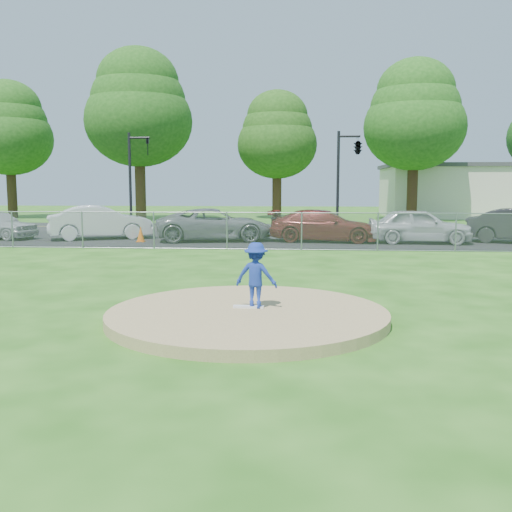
{
  "coord_description": "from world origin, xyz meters",
  "views": [
    {
      "loc": [
        1.05,
        -10.71,
        2.59
      ],
      "look_at": [
        0.0,
        2.0,
        1.0
      ],
      "focal_mm": 40.0,
      "sensor_mm": 36.0,
      "label": 1
    }
  ],
  "objects_px": {
    "traffic_signal_left": "(134,172)",
    "pitcher": "(256,275)",
    "traffic_cone": "(141,234)",
    "parked_car_pearl": "(419,226)",
    "commercial_building": "(485,190)",
    "parked_car_gray": "(215,225)",
    "tree_far_left": "(9,128)",
    "tree_left": "(138,107)",
    "tree_center": "(277,135)",
    "parked_car_darkred": "(324,226)",
    "parked_car_white": "(101,222)",
    "traffic_signal_center": "(356,149)",
    "tree_right": "(415,114)"
  },
  "relations": [
    {
      "from": "traffic_signal_left",
      "to": "tree_center",
      "type": "bearing_deg",
      "value": 57.1
    },
    {
      "from": "traffic_cone",
      "to": "parked_car_pearl",
      "type": "height_order",
      "value": "parked_car_pearl"
    },
    {
      "from": "tree_right",
      "to": "pitcher",
      "type": "xyz_separation_m",
      "value": [
        -8.85,
        -31.78,
        -6.81
      ]
    },
    {
      "from": "parked_car_gray",
      "to": "parked_car_pearl",
      "type": "xyz_separation_m",
      "value": [
        9.28,
        -0.34,
        0.03
      ]
    },
    {
      "from": "tree_center",
      "to": "parked_car_darkred",
      "type": "relative_size",
      "value": 1.96
    },
    {
      "from": "traffic_signal_center",
      "to": "parked_car_darkred",
      "type": "relative_size",
      "value": 1.12
    },
    {
      "from": "tree_left",
      "to": "tree_right",
      "type": "distance_m",
      "value": 20.03
    },
    {
      "from": "tree_left",
      "to": "traffic_cone",
      "type": "xyz_separation_m",
      "value": [
        4.64,
        -16.22,
        -7.88
      ]
    },
    {
      "from": "tree_left",
      "to": "traffic_signal_center",
      "type": "relative_size",
      "value": 2.24
    },
    {
      "from": "parked_car_gray",
      "to": "parked_car_pearl",
      "type": "relative_size",
      "value": 1.19
    },
    {
      "from": "traffic_signal_left",
      "to": "tree_right",
      "type": "bearing_deg",
      "value": 29.38
    },
    {
      "from": "tree_left",
      "to": "parked_car_gray",
      "type": "height_order",
      "value": "tree_left"
    },
    {
      "from": "commercial_building",
      "to": "parked_car_darkred",
      "type": "bearing_deg",
      "value": -121.93
    },
    {
      "from": "traffic_signal_center",
      "to": "parked_car_pearl",
      "type": "relative_size",
      "value": 1.23
    },
    {
      "from": "tree_left",
      "to": "tree_center",
      "type": "distance_m",
      "value": 10.59
    },
    {
      "from": "tree_far_left",
      "to": "traffic_signal_left",
      "type": "xyz_separation_m",
      "value": [
        13.24,
        -11.0,
        -3.7
      ]
    },
    {
      "from": "traffic_signal_center",
      "to": "traffic_cone",
      "type": "relative_size",
      "value": 7.88
    },
    {
      "from": "parked_car_white",
      "to": "parked_car_pearl",
      "type": "distance_m",
      "value": 14.93
    },
    {
      "from": "tree_right",
      "to": "parked_car_gray",
      "type": "distance_m",
      "value": 21.52
    },
    {
      "from": "tree_right",
      "to": "traffic_signal_left",
      "type": "height_order",
      "value": "tree_right"
    },
    {
      "from": "traffic_signal_left",
      "to": "pitcher",
      "type": "distance_m",
      "value": 23.67
    },
    {
      "from": "traffic_signal_center",
      "to": "traffic_cone",
      "type": "bearing_deg",
      "value": -145.06
    },
    {
      "from": "tree_far_left",
      "to": "parked_car_white",
      "type": "relative_size",
      "value": 2.2
    },
    {
      "from": "tree_center",
      "to": "tree_far_left",
      "type": "bearing_deg",
      "value": -177.27
    },
    {
      "from": "pitcher",
      "to": "traffic_cone",
      "type": "xyz_separation_m",
      "value": [
        -6.51,
        14.57,
        -0.48
      ]
    },
    {
      "from": "tree_right",
      "to": "traffic_cone",
      "type": "height_order",
      "value": "tree_right"
    },
    {
      "from": "parked_car_pearl",
      "to": "tree_left",
      "type": "bearing_deg",
      "value": 50.21
    },
    {
      "from": "tree_center",
      "to": "pitcher",
      "type": "relative_size",
      "value": 7.65
    },
    {
      "from": "tree_far_left",
      "to": "tree_left",
      "type": "distance_m",
      "value": 11.24
    },
    {
      "from": "tree_right",
      "to": "tree_far_left",
      "type": "bearing_deg",
      "value": 178.15
    },
    {
      "from": "commercial_building",
      "to": "parked_car_gray",
      "type": "xyz_separation_m",
      "value": [
        -19.05,
        -22.45,
        -1.4
      ]
    },
    {
      "from": "tree_center",
      "to": "parked_car_gray",
      "type": "distance_m",
      "value": 19.42
    },
    {
      "from": "tree_left",
      "to": "traffic_signal_left",
      "type": "height_order",
      "value": "tree_left"
    },
    {
      "from": "tree_center",
      "to": "parked_car_white",
      "type": "distance_m",
      "value": 20.34
    },
    {
      "from": "traffic_signal_left",
      "to": "pitcher",
      "type": "xyz_separation_m",
      "value": [
        8.91,
        -21.78,
        -2.52
      ]
    },
    {
      "from": "parked_car_darkred",
      "to": "parked_car_pearl",
      "type": "distance_m",
      "value": 4.23
    },
    {
      "from": "tree_right",
      "to": "traffic_signal_left",
      "type": "distance_m",
      "value": 20.83
    },
    {
      "from": "tree_center",
      "to": "parked_car_white",
      "type": "height_order",
      "value": "tree_center"
    },
    {
      "from": "tree_far_left",
      "to": "parked_car_gray",
      "type": "relative_size",
      "value": 1.98
    },
    {
      "from": "parked_car_white",
      "to": "parked_car_pearl",
      "type": "xyz_separation_m",
      "value": [
        14.91,
        -0.82,
        -0.03
      ]
    },
    {
      "from": "tree_far_left",
      "to": "parked_car_pearl",
      "type": "relative_size",
      "value": 2.35
    },
    {
      "from": "commercial_building",
      "to": "parked_car_pearl",
      "type": "bearing_deg",
      "value": -113.2
    },
    {
      "from": "tree_center",
      "to": "parked_car_darkred",
      "type": "distance_m",
      "value": 19.55
    },
    {
      "from": "pitcher",
      "to": "parked_car_white",
      "type": "height_order",
      "value": "parked_car_white"
    },
    {
      "from": "pitcher",
      "to": "traffic_cone",
      "type": "height_order",
      "value": "pitcher"
    },
    {
      "from": "commercial_building",
      "to": "parked_car_white",
      "type": "bearing_deg",
      "value": -138.32
    },
    {
      "from": "commercial_building",
      "to": "traffic_signal_center",
      "type": "relative_size",
      "value": 2.93
    },
    {
      "from": "tree_left",
      "to": "parked_car_white",
      "type": "distance_m",
      "value": 16.87
    },
    {
      "from": "commercial_building",
      "to": "traffic_cone",
      "type": "xyz_separation_m",
      "value": [
        -22.36,
        -23.22,
        -1.79
      ]
    },
    {
      "from": "traffic_signal_left",
      "to": "parked_car_white",
      "type": "relative_size",
      "value": 1.14
    }
  ]
}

